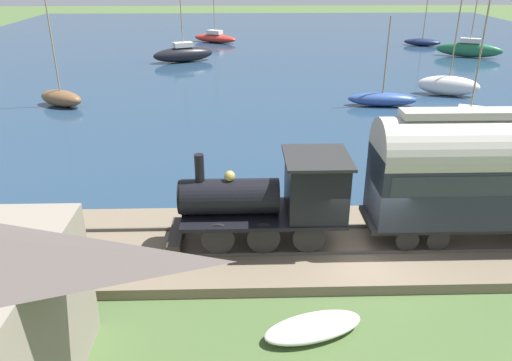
# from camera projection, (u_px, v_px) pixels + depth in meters

# --- Properties ---
(ground_plane) EXTENTS (200.00, 200.00, 0.00)m
(ground_plane) POSITION_uv_depth(u_px,v_px,m) (362.00, 264.00, 16.62)
(ground_plane) COLOR #476033
(harbor_water) EXTENTS (80.00, 80.00, 0.01)m
(harbor_water) POSITION_uv_depth(u_px,v_px,m) (276.00, 48.00, 56.70)
(harbor_water) COLOR navy
(harbor_water) RESTS_ON ground
(rail_embankment) EXTENTS (5.30, 56.00, 0.48)m
(rail_embankment) POSITION_uv_depth(u_px,v_px,m) (357.00, 245.00, 17.42)
(rail_embankment) COLOR #756651
(rail_embankment) RESTS_ON ground
(steam_locomotive) EXTENTS (2.36, 5.98, 3.14)m
(steam_locomotive) POSITION_uv_depth(u_px,v_px,m) (278.00, 194.00, 16.52)
(steam_locomotive) COLOR black
(steam_locomotive) RESTS_ON rail_embankment
(passenger_coach) EXTENTS (2.23, 8.16, 4.53)m
(passenger_coach) POSITION_uv_depth(u_px,v_px,m) (493.00, 169.00, 16.39)
(passenger_coach) COLOR black
(passenger_coach) RESTS_ON rail_embankment
(sailboat_brown) EXTENTS (2.91, 3.74, 9.59)m
(sailboat_brown) POSITION_uv_depth(u_px,v_px,m) (61.00, 97.00, 34.16)
(sailboat_brown) COLOR brown
(sailboat_brown) RESTS_ON harbor_water
(sailboat_blue) EXTENTS (1.74, 4.78, 5.95)m
(sailboat_blue) POSITION_uv_depth(u_px,v_px,m) (382.00, 99.00, 34.25)
(sailboat_blue) COLOR #335199
(sailboat_blue) RESTS_ON harbor_water
(sailboat_white) EXTENTS (2.76, 4.59, 8.56)m
(sailboat_white) POSITION_uv_depth(u_px,v_px,m) (448.00, 85.00, 36.86)
(sailboat_white) COLOR white
(sailboat_white) RESTS_ON harbor_water
(sailboat_navy) EXTENTS (2.87, 4.37, 8.35)m
(sailboat_navy) POSITION_uv_depth(u_px,v_px,m) (422.00, 42.00, 58.08)
(sailboat_navy) COLOR #192347
(sailboat_navy) RESTS_ON harbor_water
(sailboat_black) EXTENTS (3.92, 6.22, 7.34)m
(sailboat_black) POSITION_uv_depth(u_px,v_px,m) (183.00, 54.00, 48.87)
(sailboat_black) COLOR black
(sailboat_black) RESTS_ON harbor_water
(sailboat_yellow) EXTENTS (3.34, 4.73, 7.30)m
(sailboat_yellow) POSITION_uv_depth(u_px,v_px,m) (468.00, 121.00, 29.32)
(sailboat_yellow) COLOR gold
(sailboat_yellow) RESTS_ON harbor_water
(sailboat_green) EXTENTS (3.68, 6.33, 6.30)m
(sailboat_green) POSITION_uv_depth(u_px,v_px,m) (469.00, 49.00, 51.28)
(sailboat_green) COLOR #236B42
(sailboat_green) RESTS_ON harbor_water
(sailboat_red) EXTENTS (4.27, 5.83, 8.54)m
(sailboat_red) POSITION_uv_depth(u_px,v_px,m) (215.00, 38.00, 60.21)
(sailboat_red) COLOR #B72D23
(sailboat_red) RESTS_ON harbor_water
(rowboat_mid_harbor) EXTENTS (1.49, 2.44, 0.40)m
(rowboat_mid_harbor) POSITION_uv_depth(u_px,v_px,m) (511.00, 157.00, 25.01)
(rowboat_mid_harbor) COLOR #B7B2A3
(rowboat_mid_harbor) RESTS_ON harbor_water
(rowboat_near_shore) EXTENTS (2.11, 1.94, 0.44)m
(rowboat_near_shore) POSITION_uv_depth(u_px,v_px,m) (498.00, 176.00, 22.81)
(rowboat_near_shore) COLOR #B7B2A3
(rowboat_near_shore) RESTS_ON harbor_water
(beached_dinghy) EXTENTS (1.88, 3.00, 0.44)m
(beached_dinghy) POSITION_uv_depth(u_px,v_px,m) (313.00, 327.00, 13.45)
(beached_dinghy) COLOR silver
(beached_dinghy) RESTS_ON ground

